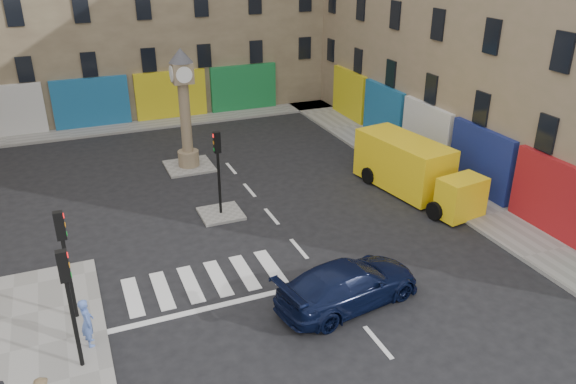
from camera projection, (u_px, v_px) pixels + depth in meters
ground at (347, 306)px, 18.58m from camera, size 120.00×120.00×0.00m
sidewalk_right at (404, 163)px, 29.96m from camera, size 2.60×30.00×0.15m
sidewalk_far at (129, 126)px, 35.83m from camera, size 32.00×2.40×0.15m
island_near at (221, 214)px, 24.59m from camera, size 1.80×1.80×0.12m
island_far at (189, 166)px, 29.63m from camera, size 2.40×2.40×0.12m
building_right at (521, 3)px, 28.84m from camera, size 10.00×30.00×16.00m
traffic_light_left_near at (68, 291)px, 14.78m from camera, size 0.28×0.22×3.70m
traffic_light_left_far at (64, 249)px, 16.80m from camera, size 0.28×0.22×3.70m
traffic_light_island at (218, 160)px, 23.53m from camera, size 0.28×0.22×3.70m
clock_pillar at (184, 102)px, 28.17m from camera, size 1.20×1.20×6.10m
navy_sedan at (349, 284)px, 18.41m from camera, size 5.40×2.97×1.48m
yellow_van at (413, 169)px, 26.21m from camera, size 3.09×7.04×2.48m
pedestrian_blue at (87, 322)px, 16.30m from camera, size 0.42×0.60×1.56m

